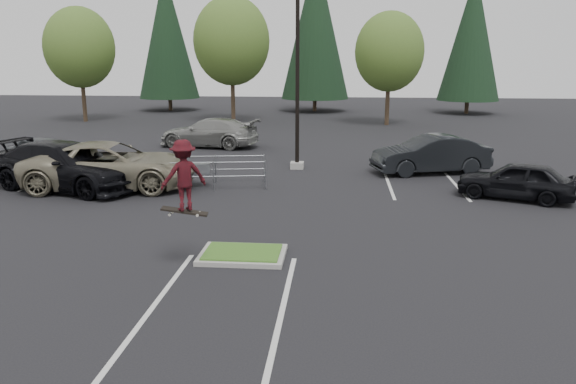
# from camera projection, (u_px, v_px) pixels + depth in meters

# --- Properties ---
(ground) EXTENTS (120.00, 120.00, 0.00)m
(ground) POSITION_uv_depth(u_px,v_px,m) (243.00, 257.00, 14.59)
(ground) COLOR black
(ground) RESTS_ON ground
(grass_median) EXTENTS (2.20, 1.60, 0.16)m
(grass_median) POSITION_uv_depth(u_px,v_px,m) (243.00, 254.00, 14.57)
(grass_median) COLOR #A5A299
(grass_median) RESTS_ON ground
(stall_lines) EXTENTS (22.62, 17.60, 0.01)m
(stall_lines) POSITION_uv_depth(u_px,v_px,m) (234.00, 199.00, 20.54)
(stall_lines) COLOR silver
(stall_lines) RESTS_ON ground
(light_pole) EXTENTS (0.70, 0.60, 10.12)m
(light_pole) POSITION_uv_depth(u_px,v_px,m) (297.00, 69.00, 25.09)
(light_pole) COLOR #A5A299
(light_pole) RESTS_ON ground
(decid_a) EXTENTS (5.44, 5.44, 8.91)m
(decid_a) POSITION_uv_depth(u_px,v_px,m) (80.00, 50.00, 43.97)
(decid_a) COLOR #38281C
(decid_a) RESTS_ON ground
(decid_b) EXTENTS (5.89, 5.89, 9.64)m
(decid_b) POSITION_uv_depth(u_px,v_px,m) (232.00, 44.00, 43.27)
(decid_b) COLOR #38281C
(decid_b) RESTS_ON ground
(decid_c) EXTENTS (5.12, 5.12, 8.38)m
(decid_c) POSITION_uv_depth(u_px,v_px,m) (389.00, 54.00, 41.70)
(decid_c) COLOR #38281C
(decid_c) RESTS_ON ground
(conif_a) EXTENTS (5.72, 5.72, 13.00)m
(conif_a) POSITION_uv_depth(u_px,v_px,m) (167.00, 35.00, 52.90)
(conif_a) COLOR #38281C
(conif_a) RESTS_ON ground
(conif_b) EXTENTS (6.38, 6.38, 14.50)m
(conif_b) POSITION_uv_depth(u_px,v_px,m) (316.00, 26.00, 51.95)
(conif_b) COLOR #38281C
(conif_b) RESTS_ON ground
(conif_c) EXTENTS (5.50, 5.50, 12.50)m
(conif_c) POSITION_uv_depth(u_px,v_px,m) (472.00, 36.00, 49.96)
(conif_c) COLOR #38281C
(conif_c) RESTS_ON ground
(cart_corral) EXTENTS (4.24, 2.09, 1.15)m
(cart_corral) POSITION_uv_depth(u_px,v_px,m) (203.00, 169.00, 22.36)
(cart_corral) COLOR gray
(cart_corral) RESTS_ON ground
(skateboarder) EXTENTS (1.25, 1.12, 1.83)m
(skateboarder) POSITION_uv_depth(u_px,v_px,m) (183.00, 175.00, 13.18)
(skateboarder) COLOR black
(skateboarder) RESTS_ON ground
(car_l_tan) EXTENTS (6.89, 3.74, 1.83)m
(car_l_tan) POSITION_uv_depth(u_px,v_px,m) (110.00, 166.00, 21.97)
(car_l_tan) COLOR gray
(car_l_tan) RESTS_ON ground
(car_l_black) EXTENTS (6.86, 4.41, 1.85)m
(car_l_black) POSITION_uv_depth(u_px,v_px,m) (64.00, 166.00, 21.89)
(car_l_black) COLOR black
(car_l_black) RESTS_ON ground
(car_l_grey) EXTENTS (4.41, 2.86, 1.40)m
(car_l_grey) POSITION_uv_depth(u_px,v_px,m) (44.00, 152.00, 26.59)
(car_l_grey) COLOR #464A4D
(car_l_grey) RESTS_ON ground
(car_r_charc) EXTENTS (5.41, 3.08, 1.69)m
(car_r_charc) POSITION_uv_depth(u_px,v_px,m) (431.00, 154.00, 24.94)
(car_r_charc) COLOR black
(car_r_charc) RESTS_ON ground
(car_r_black) EXTENTS (4.43, 3.09, 1.40)m
(car_r_black) POSITION_uv_depth(u_px,v_px,m) (517.00, 180.00, 20.40)
(car_r_black) COLOR black
(car_r_black) RESTS_ON ground
(car_far_silver) EXTENTS (6.00, 3.20, 1.65)m
(car_far_silver) POSITION_uv_depth(u_px,v_px,m) (210.00, 133.00, 32.27)
(car_far_silver) COLOR gray
(car_far_silver) RESTS_ON ground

